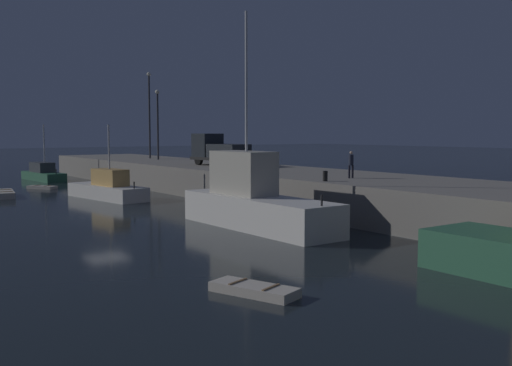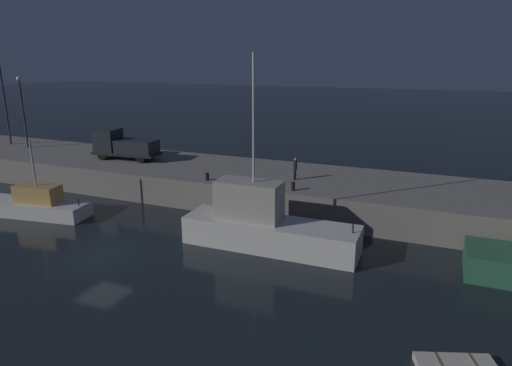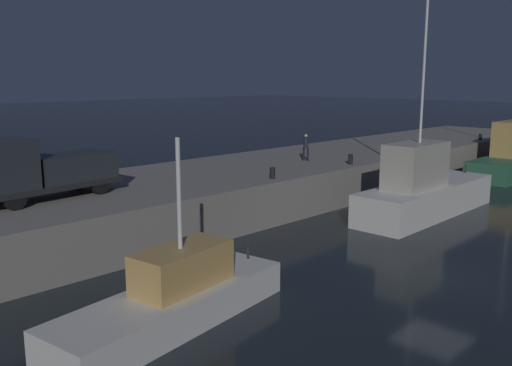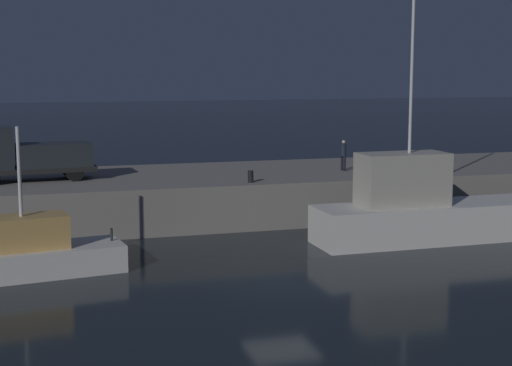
{
  "view_description": "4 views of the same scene",
  "coord_description": "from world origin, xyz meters",
  "px_view_note": "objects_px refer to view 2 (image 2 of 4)",
  "views": [
    {
      "loc": [
        33.78,
        -13.11,
        5.09
      ],
      "look_at": [
        2.51,
        9.26,
        1.77
      ],
      "focal_mm": 41.53,
      "sensor_mm": 36.0,
      "label": 1
    },
    {
      "loc": [
        17.52,
        -18.36,
        11.11
      ],
      "look_at": [
        5.33,
        10.75,
        2.23
      ],
      "focal_mm": 31.17,
      "sensor_mm": 36.0,
      "label": 2
    },
    {
      "loc": [
        -18.69,
        -9.01,
        7.33
      ],
      "look_at": [
        1.03,
        10.5,
        2.04
      ],
      "focal_mm": 38.67,
      "sensor_mm": 36.0,
      "label": 3
    },
    {
      "loc": [
        -8.5,
        -25.73,
        7.74
      ],
      "look_at": [
        1.84,
        9.57,
        2.28
      ],
      "focal_mm": 54.17,
      "sensor_mm": 36.0,
      "label": 4
    }
  ],
  "objects_px": {
    "lamp_post_west": "(4,94)",
    "lamp_post_east": "(22,106)",
    "utility_truck": "(123,145)",
    "rowboat_white_mid": "(455,365)",
    "dockworker": "(295,167)",
    "fishing_boat_blue": "(35,205)",
    "fishing_boat_orange": "(265,226)",
    "bollard_west": "(293,186)",
    "bollard_east": "(207,177)"
  },
  "relations": [
    {
      "from": "lamp_post_west",
      "to": "lamp_post_east",
      "type": "height_order",
      "value": "lamp_post_west"
    },
    {
      "from": "fishing_boat_blue",
      "to": "dockworker",
      "type": "height_order",
      "value": "fishing_boat_blue"
    },
    {
      "from": "lamp_post_west",
      "to": "utility_truck",
      "type": "distance_m",
      "value": 16.49
    },
    {
      "from": "fishing_boat_blue",
      "to": "fishing_boat_orange",
      "type": "distance_m",
      "value": 17.63
    },
    {
      "from": "rowboat_white_mid",
      "to": "lamp_post_east",
      "type": "distance_m",
      "value": 44.22
    },
    {
      "from": "rowboat_white_mid",
      "to": "dockworker",
      "type": "height_order",
      "value": "dockworker"
    },
    {
      "from": "lamp_post_west",
      "to": "rowboat_white_mid",
      "type": "bearing_deg",
      "value": -21.57
    },
    {
      "from": "dockworker",
      "to": "rowboat_white_mid",
      "type": "bearing_deg",
      "value": -53.69
    },
    {
      "from": "lamp_post_west",
      "to": "fishing_boat_orange",
      "type": "bearing_deg",
      "value": -16.35
    },
    {
      "from": "lamp_post_east",
      "to": "lamp_post_west",
      "type": "bearing_deg",
      "value": 169.19
    },
    {
      "from": "rowboat_white_mid",
      "to": "bollard_west",
      "type": "distance_m",
      "value": 16.45
    },
    {
      "from": "fishing_boat_blue",
      "to": "fishing_boat_orange",
      "type": "bearing_deg",
      "value": 3.97
    },
    {
      "from": "dockworker",
      "to": "bollard_east",
      "type": "height_order",
      "value": "dockworker"
    },
    {
      "from": "fishing_boat_blue",
      "to": "fishing_boat_orange",
      "type": "relative_size",
      "value": 0.74
    },
    {
      "from": "lamp_post_east",
      "to": "utility_truck",
      "type": "relative_size",
      "value": 1.13
    },
    {
      "from": "fishing_boat_blue",
      "to": "bollard_east",
      "type": "bearing_deg",
      "value": 29.45
    },
    {
      "from": "lamp_post_east",
      "to": "bollard_east",
      "type": "bearing_deg",
      "value": -10.1
    },
    {
      "from": "fishing_boat_blue",
      "to": "fishing_boat_orange",
      "type": "height_order",
      "value": "fishing_boat_orange"
    },
    {
      "from": "dockworker",
      "to": "fishing_boat_blue",
      "type": "bearing_deg",
      "value": -152.16
    },
    {
      "from": "lamp_post_east",
      "to": "bollard_east",
      "type": "xyz_separation_m",
      "value": [
        23.22,
        -4.13,
        -3.93
      ]
    },
    {
      "from": "lamp_post_east",
      "to": "bollard_west",
      "type": "bearing_deg",
      "value": -7.94
    },
    {
      "from": "bollard_west",
      "to": "utility_truck",
      "type": "bearing_deg",
      "value": 168.42
    },
    {
      "from": "lamp_post_east",
      "to": "utility_truck",
      "type": "xyz_separation_m",
      "value": [
        12.74,
        -0.64,
        -2.93
      ]
    },
    {
      "from": "fishing_boat_blue",
      "to": "utility_truck",
      "type": "distance_m",
      "value": 10.06
    },
    {
      "from": "utility_truck",
      "to": "bollard_east",
      "type": "relative_size",
      "value": 10.98
    },
    {
      "from": "fishing_boat_orange",
      "to": "rowboat_white_mid",
      "type": "xyz_separation_m",
      "value": [
        10.61,
        -7.57,
        -1.22
      ]
    },
    {
      "from": "fishing_boat_blue",
      "to": "utility_truck",
      "type": "xyz_separation_m",
      "value": [
        0.45,
        9.66,
        2.76
      ]
    },
    {
      "from": "fishing_boat_orange",
      "to": "bollard_west",
      "type": "distance_m",
      "value": 5.05
    },
    {
      "from": "rowboat_white_mid",
      "to": "bollard_east",
      "type": "height_order",
      "value": "bollard_east"
    },
    {
      "from": "fishing_boat_orange",
      "to": "utility_truck",
      "type": "height_order",
      "value": "fishing_boat_orange"
    },
    {
      "from": "bollard_west",
      "to": "bollard_east",
      "type": "height_order",
      "value": "bollard_west"
    },
    {
      "from": "fishing_boat_orange",
      "to": "utility_truck",
      "type": "bearing_deg",
      "value": 153.75
    },
    {
      "from": "fishing_boat_blue",
      "to": "bollard_east",
      "type": "height_order",
      "value": "fishing_boat_blue"
    },
    {
      "from": "dockworker",
      "to": "bollard_west",
      "type": "bearing_deg",
      "value": -74.6
    },
    {
      "from": "lamp_post_east",
      "to": "fishing_boat_blue",
      "type": "bearing_deg",
      "value": -39.99
    },
    {
      "from": "utility_truck",
      "to": "bollard_west",
      "type": "xyz_separation_m",
      "value": [
        17.28,
        -3.54,
        -0.99
      ]
    },
    {
      "from": "fishing_boat_orange",
      "to": "bollard_west",
      "type": "height_order",
      "value": "fishing_boat_orange"
    },
    {
      "from": "dockworker",
      "to": "lamp_post_west",
      "type": "bearing_deg",
      "value": 176.52
    },
    {
      "from": "rowboat_white_mid",
      "to": "lamp_post_west",
      "type": "height_order",
      "value": "lamp_post_west"
    },
    {
      "from": "fishing_boat_blue",
      "to": "utility_truck",
      "type": "relative_size",
      "value": 1.35
    },
    {
      "from": "utility_truck",
      "to": "dockworker",
      "type": "bearing_deg",
      "value": -2.48
    },
    {
      "from": "dockworker",
      "to": "lamp_post_east",
      "type": "bearing_deg",
      "value": 177.34
    },
    {
      "from": "fishing_boat_blue",
      "to": "lamp_post_west",
      "type": "relative_size",
      "value": 0.92
    },
    {
      "from": "utility_truck",
      "to": "rowboat_white_mid",
      "type": "bearing_deg",
      "value": -29.99
    },
    {
      "from": "rowboat_white_mid",
      "to": "lamp_post_east",
      "type": "height_order",
      "value": "lamp_post_east"
    },
    {
      "from": "lamp_post_east",
      "to": "dockworker",
      "type": "height_order",
      "value": "lamp_post_east"
    },
    {
      "from": "utility_truck",
      "to": "fishing_boat_orange",
      "type": "bearing_deg",
      "value": -26.25
    },
    {
      "from": "fishing_boat_orange",
      "to": "lamp_post_east",
      "type": "distance_m",
      "value": 31.63
    },
    {
      "from": "bollard_west",
      "to": "bollard_east",
      "type": "distance_m",
      "value": 6.79
    },
    {
      "from": "fishing_boat_blue",
      "to": "dockworker",
      "type": "relative_size",
      "value": 5.11
    }
  ]
}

